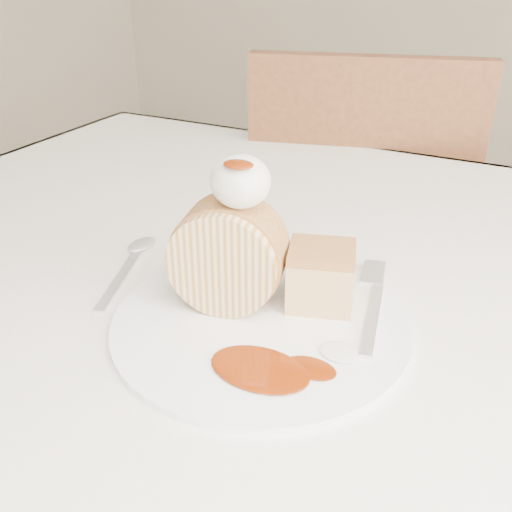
% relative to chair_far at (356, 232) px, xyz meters
% --- Properties ---
extents(table, '(1.40, 0.90, 0.75)m').
position_rel_chair_far_xyz_m(table, '(0.17, -0.56, 0.14)').
color(table, silver).
rests_on(table, ground).
extents(chair_far, '(0.53, 0.53, 0.91)m').
position_rel_chair_far_xyz_m(chair_far, '(0.00, 0.00, 0.00)').
color(chair_far, brown).
rests_on(chair_far, ground).
extents(plate, '(0.36, 0.36, 0.01)m').
position_rel_chair_far_xyz_m(plate, '(0.11, -0.71, 0.24)').
color(plate, white).
rests_on(plate, table).
extents(roulade_slice, '(0.12, 0.08, 0.11)m').
position_rel_chair_far_xyz_m(roulade_slice, '(0.07, -0.69, 0.29)').
color(roulade_slice, beige).
rests_on(roulade_slice, plate).
extents(cake_chunk, '(0.08, 0.07, 0.05)m').
position_rel_chair_far_xyz_m(cake_chunk, '(0.15, -0.65, 0.27)').
color(cake_chunk, '#B07542').
rests_on(cake_chunk, plate).
extents(whipped_cream, '(0.05, 0.05, 0.05)m').
position_rel_chair_far_xyz_m(whipped_cream, '(0.09, -0.69, 0.37)').
color(whipped_cream, white).
rests_on(whipped_cream, roulade_slice).
extents(caramel_drizzle, '(0.03, 0.02, 0.01)m').
position_rel_chair_far_xyz_m(caramel_drizzle, '(0.09, -0.70, 0.40)').
color(caramel_drizzle, '#6A1F04').
rests_on(caramel_drizzle, whipped_cream).
extents(caramel_pool, '(0.10, 0.08, 0.00)m').
position_rel_chair_far_xyz_m(caramel_pool, '(0.15, -0.77, 0.24)').
color(caramel_pool, '#6A1F04').
rests_on(caramel_pool, plate).
extents(fork, '(0.05, 0.17, 0.00)m').
position_rel_chair_far_xyz_m(fork, '(0.21, -0.66, 0.24)').
color(fork, silver).
rests_on(fork, plate).
extents(spoon, '(0.07, 0.15, 0.00)m').
position_rel_chair_far_xyz_m(spoon, '(-0.06, -0.70, 0.23)').
color(spoon, silver).
rests_on(spoon, table).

